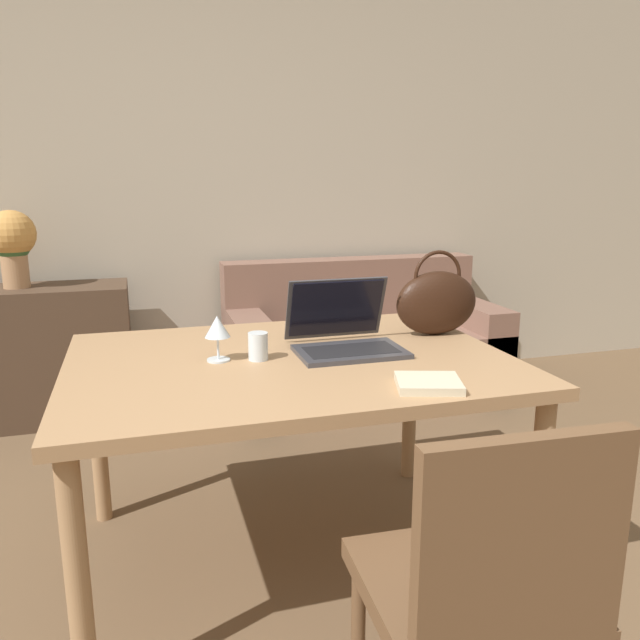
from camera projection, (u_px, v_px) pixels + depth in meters
name	position (u px, v px, depth m)	size (l,w,h in m)	color
wall_back	(200.00, 171.00, 3.72)	(10.00, 0.06, 2.70)	#BCB29E
dining_table	(291.00, 379.00, 2.07)	(1.43, 1.05, 0.74)	#A87F56
chair	(483.00, 586.00, 1.29)	(0.46, 0.46, 0.88)	brown
couch	(362.00, 350.00, 3.80)	(1.61, 0.76, 0.82)	#7F5B4C
sideboard	(32.00, 355.00, 3.38)	(1.03, 0.40, 0.75)	#4C3828
laptop	(343.00, 331.00, 2.15)	(0.36, 0.33, 0.24)	#38383D
drinking_glass	(258.00, 346.00, 2.02)	(0.06, 0.06, 0.09)	silver
wine_glass	(217.00, 329.00, 1.99)	(0.08, 0.08, 0.15)	silver
handbag	(437.00, 302.00, 2.32)	(0.32, 0.12, 0.32)	black
flower_vase	(12.00, 241.00, 3.24)	(0.25, 0.25, 0.41)	tan
book	(428.00, 383.00, 1.76)	(0.22, 0.20, 0.02)	beige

